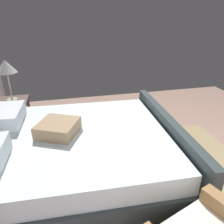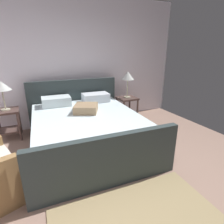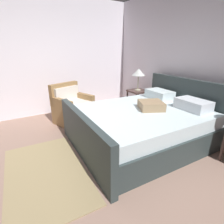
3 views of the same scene
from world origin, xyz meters
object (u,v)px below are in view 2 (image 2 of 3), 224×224
(nightstand_right, at_px, (127,105))
(table_lamp_left, at_px, (1,86))
(table_lamp_right, at_px, (128,76))
(bed, at_px, (86,129))
(nightstand_left, at_px, (8,120))

(nightstand_right, bearing_deg, table_lamp_left, 176.94)
(table_lamp_right, distance_m, table_lamp_left, 2.61)
(table_lamp_left, bearing_deg, bed, -35.63)
(bed, height_order, nightstand_left, bed)
(table_lamp_right, bearing_deg, bed, -148.51)
(nightstand_left, distance_m, table_lamp_left, 0.66)
(table_lamp_right, bearing_deg, nightstand_right, -146.31)
(table_lamp_right, xyz_separation_m, nightstand_left, (-2.61, 0.14, -0.71))
(table_lamp_left, bearing_deg, nightstand_left, -45.00)
(nightstand_right, distance_m, nightstand_left, 2.61)
(nightstand_left, bearing_deg, nightstand_right, -3.06)
(table_lamp_right, distance_m, nightstand_left, 2.71)
(nightstand_right, distance_m, table_lamp_left, 2.69)
(bed, bearing_deg, table_lamp_left, 144.37)
(bed, distance_m, nightstand_right, 1.53)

